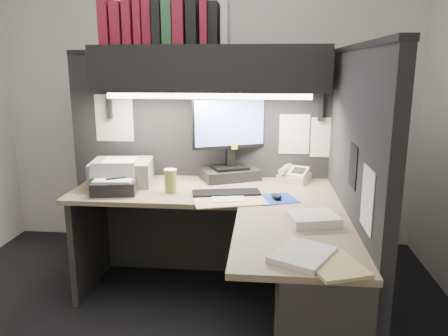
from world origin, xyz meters
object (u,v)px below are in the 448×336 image
at_px(desk, 249,269).
at_px(overhead_shelf, 210,69).
at_px(telephone, 294,176).
at_px(keyboard, 226,193).
at_px(printer, 122,172).
at_px(coffee_cup, 171,182).
at_px(notebook_stack, 115,186).
at_px(monitor, 230,147).

bearing_deg(desk, overhead_shelf, 111.79).
distance_m(desk, telephone, 0.92).
bearing_deg(telephone, keyboard, -117.91).
relative_size(keyboard, printer, 1.07).
relative_size(telephone, coffee_cup, 1.45).
relative_size(overhead_shelf, notebook_stack, 5.70).
distance_m(keyboard, telephone, 0.58).
bearing_deg(telephone, overhead_shelf, -151.94).
relative_size(coffee_cup, printer, 0.36).
distance_m(telephone, coffee_cup, 0.88).
relative_size(overhead_shelf, telephone, 7.56).
bearing_deg(coffee_cup, printer, 153.88).
xyz_separation_m(telephone, notebook_stack, (-1.16, -0.40, 0.00)).
bearing_deg(printer, notebook_stack, -92.25).
xyz_separation_m(desk, telephone, (0.28, 0.82, 0.33)).
distance_m(coffee_cup, printer, 0.42).
bearing_deg(notebook_stack, keyboard, 1.59).
xyz_separation_m(telephone, printer, (-1.18, -0.17, 0.04)).
height_order(desk, notebook_stack, notebook_stack).
bearing_deg(notebook_stack, printer, 96.11).
bearing_deg(monitor, overhead_shelf, -176.66).
relative_size(monitor, keyboard, 1.38).
relative_size(monitor, printer, 1.47).
distance_m(desk, coffee_cup, 0.78).
xyz_separation_m(overhead_shelf, printer, (-0.60, -0.11, -0.69)).
height_order(desk, telephone, telephone).
xyz_separation_m(keyboard, printer, (-0.74, 0.21, 0.07)).
distance_m(keyboard, printer, 0.77).
height_order(monitor, notebook_stack, monitor).
relative_size(keyboard, coffee_cup, 3.00).
height_order(telephone, notebook_stack, notebook_stack).
bearing_deg(keyboard, telephone, 29.11).
bearing_deg(notebook_stack, monitor, 29.54).
xyz_separation_m(telephone, coffee_cup, (-0.80, -0.36, 0.03)).
bearing_deg(keyboard, printer, 153.22).
bearing_deg(telephone, coffee_cup, -134.23).
xyz_separation_m(desk, monitor, (-0.17, 0.82, 0.52)).
bearing_deg(keyboard, overhead_shelf, 102.00).
bearing_deg(monitor, notebook_stack, -174.57).
distance_m(telephone, notebook_stack, 1.22).
xyz_separation_m(monitor, telephone, (0.45, -0.00, -0.19)).
xyz_separation_m(desk, overhead_shelf, (-0.30, 0.75, 1.06)).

